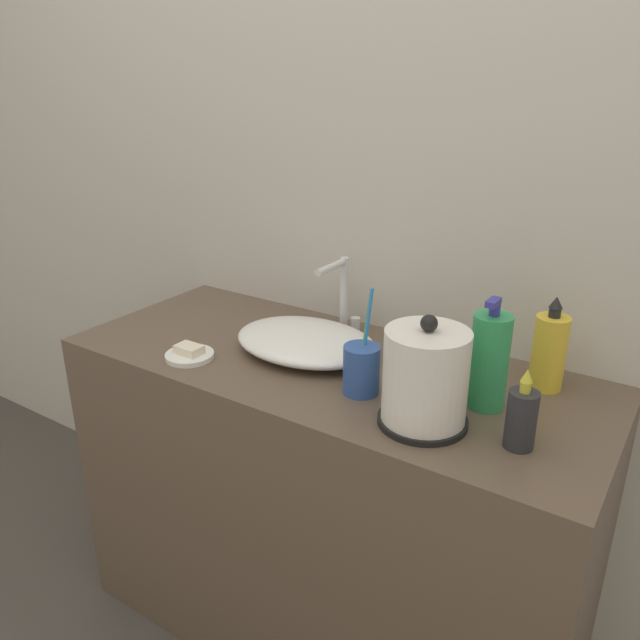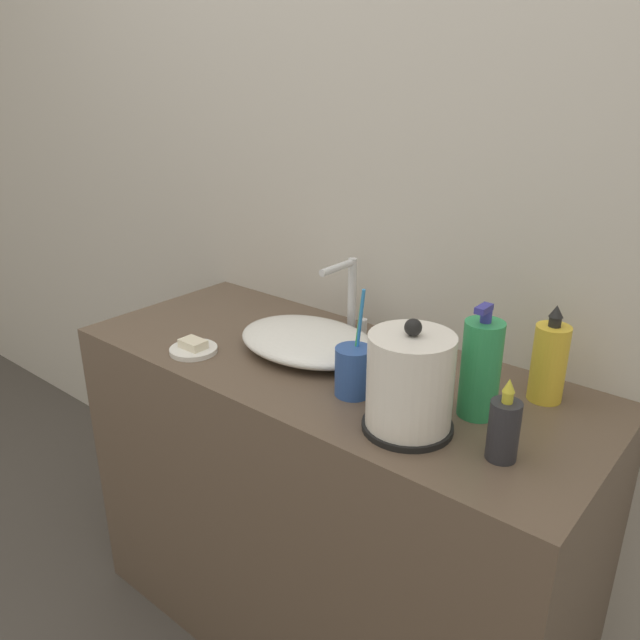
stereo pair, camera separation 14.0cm
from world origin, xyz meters
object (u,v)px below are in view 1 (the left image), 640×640
object	(u,v)px
shampoo_bottle	(549,351)
mouthwash_bottle	(521,418)
toothbrush_cup	(361,368)
lotion_bottle	(489,361)
faucet	(343,292)
electric_kettle	(425,381)

from	to	relation	value
shampoo_bottle	mouthwash_bottle	distance (m)	0.26
toothbrush_cup	shampoo_bottle	distance (m)	0.39
lotion_bottle	shampoo_bottle	size ratio (longest dim) A/B	1.12
faucet	shampoo_bottle	size ratio (longest dim) A/B	0.95
faucet	mouthwash_bottle	xyz separation A→B (m)	(0.54, -0.28, -0.05)
electric_kettle	mouthwash_bottle	bearing A→B (deg)	6.83
faucet	toothbrush_cup	bearing A→B (deg)	-51.61
faucet	lotion_bottle	distance (m)	0.47
lotion_bottle	mouthwash_bottle	xyz separation A→B (m)	(0.10, -0.11, -0.04)
shampoo_bottle	mouthwash_bottle	world-z (taller)	shampoo_bottle
toothbrush_cup	faucet	bearing A→B (deg)	128.39
faucet	toothbrush_cup	size ratio (longest dim) A/B	0.84
electric_kettle	shampoo_bottle	xyz separation A→B (m)	(0.15, 0.28, -0.01)
faucet	shampoo_bottle	world-z (taller)	shampoo_bottle
electric_kettle	shampoo_bottle	world-z (taller)	electric_kettle
electric_kettle	lotion_bottle	distance (m)	0.15
electric_kettle	lotion_bottle	xyz separation A→B (m)	(0.07, 0.13, 0.01)
shampoo_bottle	mouthwash_bottle	size ratio (longest dim) A/B	1.33
faucet	electric_kettle	size ratio (longest dim) A/B	0.87
mouthwash_bottle	toothbrush_cup	bearing A→B (deg)	176.12
electric_kettle	mouthwash_bottle	distance (m)	0.18
lotion_bottle	faucet	bearing A→B (deg)	158.87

